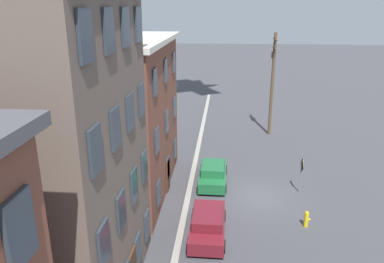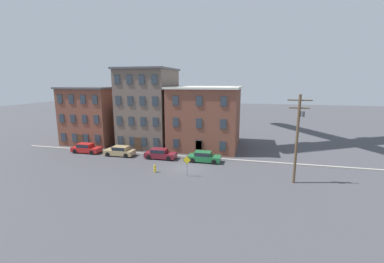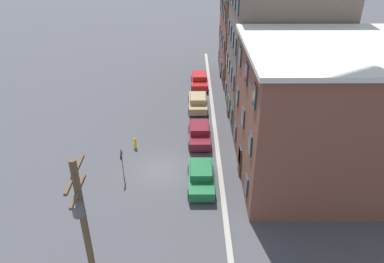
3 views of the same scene
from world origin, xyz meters
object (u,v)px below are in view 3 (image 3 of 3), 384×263
at_px(car_maroon, 199,132).
at_px(utility_pole, 88,245).
at_px(car_tan, 198,101).
at_px(caution_sign, 122,159).
at_px(fire_hydrant, 135,143).
at_px(car_red, 199,80).
at_px(car_green, 201,176).

bearing_deg(car_maroon, utility_pole, -16.27).
height_order(car_tan, utility_pole, utility_pole).
bearing_deg(caution_sign, fire_hydrant, 174.80).
distance_m(car_maroon, utility_pole, 18.48).
distance_m(car_red, caution_sign, 18.64).
bearing_deg(utility_pole, car_red, 169.77).
bearing_deg(fire_hydrant, car_tan, 144.43).
xyz_separation_m(car_red, car_tan, (5.89, -0.29, 0.00)).
relative_size(car_red, car_tan, 1.00).
relative_size(car_maroon, utility_pole, 0.46).
relative_size(car_tan, caution_sign, 1.80).
bearing_deg(utility_pole, fire_hydrant, -178.42).
bearing_deg(utility_pole, car_maroon, 163.73).
height_order(car_green, utility_pole, utility_pole).
relative_size(car_green, utility_pole, 0.46).
relative_size(car_tan, utility_pole, 0.46).
bearing_deg(car_maroon, car_red, 178.69).
height_order(car_tan, caution_sign, caution_sign).
xyz_separation_m(car_red, utility_pole, (29.33, -5.29, 4.58)).
bearing_deg(car_tan, car_red, 177.14).
distance_m(car_green, utility_pole, 12.80).
height_order(caution_sign, utility_pole, utility_pole).
bearing_deg(car_red, fire_hydrant, -23.02).
bearing_deg(car_green, car_red, 179.02).
relative_size(caution_sign, utility_pole, 0.26).
distance_m(car_tan, utility_pole, 24.41).
bearing_deg(car_green, fire_hydrant, -132.56).
height_order(car_green, caution_sign, caution_sign).
relative_size(car_tan, fire_hydrant, 4.58).
relative_size(car_maroon, caution_sign, 1.80).
bearing_deg(car_green, car_tan, 179.91).
height_order(car_red, car_green, same).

